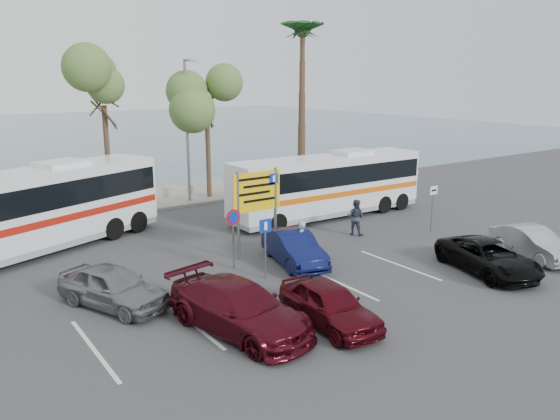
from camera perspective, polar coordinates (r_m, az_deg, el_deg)
ground at (r=19.67m, az=0.27°, el=-7.70°), size 120.00×120.00×0.00m
kerb_strip at (r=31.62m, az=-14.59°, el=0.27°), size 44.00×2.40×0.15m
seawall at (r=33.41m, az=-15.84°, el=1.30°), size 48.00×0.80×0.60m
sea at (r=76.01m, az=-27.15°, el=6.80°), size 140.00×140.00×0.00m
tree_mid at (r=30.33m, az=-18.05°, el=12.06°), size 3.20×3.20×8.00m
tree_right at (r=32.65m, az=-7.71°, el=11.81°), size 3.20×3.20×7.40m
palm_tree at (r=36.51m, az=2.37°, el=17.92°), size 4.80×4.80×11.20m
street_lamp_right at (r=31.64m, az=-9.64°, el=8.84°), size 0.45×1.15×8.01m
direction_sign at (r=22.05m, az=-2.41°, el=1.25°), size 2.20×0.12×3.60m
sign_no_stop at (r=20.77m, az=-4.90°, el=-2.00°), size 0.60×0.08×2.35m
sign_parking at (r=19.70m, az=-1.54°, el=-3.15°), size 0.50×0.07×2.25m
sign_taxi at (r=26.83m, az=15.67°, el=0.79°), size 0.50×0.07×2.20m
lane_markings at (r=18.31m, az=-0.84°, el=-9.37°), size 12.02×4.20×0.01m
coach_bus_left at (r=24.60m, az=-24.86°, el=-0.43°), size 11.96×6.75×3.70m
coach_bus_right at (r=28.61m, az=4.99°, el=2.38°), size 11.03×2.61×3.42m
car_silver_a at (r=18.37m, az=-17.05°, el=-7.66°), size 3.04×4.30×1.36m
car_blue at (r=21.49m, az=1.47°, el=-3.97°), size 2.30×4.20×1.31m
car_maroon at (r=16.00m, az=-4.30°, el=-10.16°), size 2.95×5.25×1.44m
car_red at (r=16.43m, az=5.19°, el=-9.79°), size 1.75×3.88×1.29m
suv_black at (r=22.00m, az=20.92°, el=-4.61°), size 3.13×4.78×1.22m
car_silver_b at (r=24.47m, az=24.90°, el=-3.14°), size 2.35×4.04×1.26m
pedestrian_near at (r=21.72m, az=2.18°, el=-3.33°), size 0.71×0.70×1.65m
pedestrian_far at (r=25.60m, az=7.89°, el=-0.75°), size 0.96×1.03×1.70m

